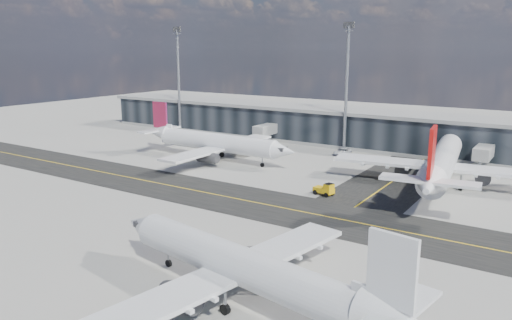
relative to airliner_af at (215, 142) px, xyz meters
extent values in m
plane|color=gray|center=(19.52, -24.54, -3.77)|extent=(300.00, 300.00, 0.00)
cube|color=black|center=(19.52, -20.54, -3.76)|extent=(180.00, 14.00, 0.02)
cube|color=black|center=(37.52, 10.46, -3.76)|extent=(14.00, 50.00, 0.02)
cube|color=yellow|center=(19.52, -20.54, -3.74)|extent=(180.00, 0.25, 0.01)
cube|color=yellow|center=(37.52, 10.46, -3.74)|extent=(0.25, 50.00, 0.01)
cube|color=black|center=(19.52, 30.46, 0.23)|extent=(150.00, 12.00, 8.00)
cube|color=gray|center=(19.52, 30.46, 4.63)|extent=(152.00, 13.00, 0.80)
cube|color=gray|center=(19.52, 30.46, -3.37)|extent=(150.00, 12.20, 0.80)
cube|color=gray|center=(-0.48, 22.46, -0.27)|extent=(3.00, 10.00, 2.40)
cylinder|color=gray|center=(-0.48, 17.46, -2.57)|extent=(0.60, 0.60, 2.40)
cube|color=gray|center=(49.52, 22.46, -0.27)|extent=(3.00, 10.00, 2.40)
cylinder|color=gray|center=(49.52, 17.46, -2.57)|extent=(0.60, 0.60, 2.40)
cylinder|color=gray|center=(-30.48, 23.46, 10.23)|extent=(0.70, 0.70, 28.00)
cube|color=#2D2D30|center=(-30.48, 23.46, 24.43)|extent=(2.50, 0.50, 1.40)
cylinder|color=gray|center=(19.52, 23.46, 10.23)|extent=(0.70, 0.70, 28.00)
cube|color=#2D2D30|center=(19.52, 23.46, 24.43)|extent=(2.50, 0.50, 1.40)
cylinder|color=white|center=(0.58, -0.01, 0.07)|extent=(28.82, 4.29, 3.83)
cone|color=white|center=(16.88, -0.27, 0.07)|extent=(4.85, 3.91, 3.83)
cone|color=white|center=(-16.19, 0.26, 0.64)|extent=(5.81, 3.93, 3.83)
cube|color=white|center=(1.54, -0.02, -0.89)|extent=(5.31, 32.67, 0.48)
cylinder|color=#2D2D30|center=(2.59, 5.71, -1.95)|extent=(4.06, 2.27, 2.20)
cylinder|color=#2D2D30|center=(2.41, -5.79, -1.95)|extent=(4.06, 2.27, 2.20)
cube|color=silver|center=(2.59, 5.71, -1.18)|extent=(1.92, 0.41, 0.77)
cube|color=silver|center=(2.41, -5.79, -1.18)|extent=(1.92, 0.41, 0.77)
cube|color=maroon|center=(-15.71, 0.25, 4.67)|extent=(4.03, 0.50, 5.94)
cube|color=white|center=(-16.19, 0.26, 1.22)|extent=(2.87, 11.55, 0.34)
cube|color=#2D2D30|center=(16.40, -0.26, 0.45)|extent=(1.95, 2.14, 0.67)
cylinder|color=gray|center=(12.08, -0.19, -2.62)|extent=(0.23, 0.23, 1.92)
cylinder|color=black|center=(12.08, -0.19, -3.34)|extent=(0.87, 0.35, 0.86)
cylinder|color=black|center=(-0.33, 2.88, -3.24)|extent=(1.06, 0.50, 1.05)
cylinder|color=black|center=(-0.42, -2.87, -3.24)|extent=(1.06, 0.50, 1.05)
cylinder|color=white|center=(45.50, 4.51, 0.62)|extent=(8.76, 33.22, 4.39)
cone|color=white|center=(43.00, 23.00, 0.62)|extent=(5.09, 6.03, 4.39)
cone|color=white|center=(48.07, -14.53, 1.28)|extent=(5.23, 7.11, 4.39)
cube|color=white|center=(45.35, 5.59, -0.48)|extent=(37.72, 10.44, 0.55)
cylinder|color=#2D2D30|center=(38.68, 5.80, -1.68)|extent=(3.12, 4.91, 2.52)
cylinder|color=#2D2D30|center=(51.73, 7.56, -1.68)|extent=(3.12, 4.91, 2.52)
cube|color=silver|center=(38.68, 5.80, -0.81)|extent=(0.73, 2.23, 0.88)
cube|color=silver|center=(51.73, 7.56, -0.81)|extent=(0.73, 2.23, 0.88)
cube|color=#B60E0C|center=(48.00, -13.98, 5.89)|extent=(1.11, 4.63, 6.80)
cube|color=white|center=(48.07, -14.53, 1.94)|extent=(13.46, 4.81, 0.38)
cube|color=#2D2D30|center=(43.07, 22.45, 1.06)|extent=(2.69, 2.50, 0.77)
cylinder|color=gray|center=(43.73, 17.56, -2.45)|extent=(0.30, 0.30, 2.20)
cylinder|color=black|center=(43.73, 17.56, -3.27)|extent=(0.51, 1.03, 0.99)
cylinder|color=black|center=(42.38, 2.98, -3.16)|extent=(0.71, 1.27, 1.21)
cylinder|color=black|center=(48.91, 3.86, -3.16)|extent=(0.71, 1.27, 1.21)
cylinder|color=silver|center=(39.01, -46.93, -0.15)|extent=(27.37, 8.14, 3.62)
cone|color=silver|center=(23.85, -44.34, -0.15)|extent=(5.07, 4.33, 3.62)
cube|color=silver|center=(38.12, -46.78, -1.05)|extent=(9.64, 31.09, 0.45)
cylinder|color=#2D2D30|center=(36.31, -51.98, -2.05)|extent=(4.10, 2.69, 2.08)
cylinder|color=#2D2D30|center=(38.14, -41.28, -2.05)|extent=(4.10, 2.69, 2.08)
cube|color=silver|center=(36.31, -51.98, -1.33)|extent=(1.84, 0.66, 0.72)
cube|color=silver|center=(38.14, -41.28, -1.33)|extent=(1.84, 0.66, 0.72)
cube|color=silver|center=(54.17, -49.52, 4.19)|extent=(3.81, 1.04, 5.61)
cube|color=silver|center=(54.62, -49.60, 0.94)|extent=(4.33, 11.13, 0.32)
cube|color=#2D2D30|center=(24.29, -44.42, 0.21)|extent=(2.12, 2.27, 0.63)
cylinder|color=gray|center=(28.31, -45.10, -2.68)|extent=(0.25, 0.25, 1.81)
cylinder|color=black|center=(28.31, -45.10, -3.36)|extent=(0.86, 0.45, 0.81)
cylinder|color=black|center=(39.45, -49.76, -3.27)|extent=(1.06, 0.61, 1.00)
cylinder|color=black|center=(40.36, -44.41, -3.27)|extent=(1.06, 0.61, 1.00)
cube|color=#DFAB0B|center=(30.83, -11.19, -2.93)|extent=(3.63, 2.26, 0.79)
cube|color=#DFAB0B|center=(31.82, -11.41, -2.20)|extent=(1.52, 1.69, 1.01)
cube|color=black|center=(31.82, -11.41, -1.80)|extent=(1.40, 1.61, 0.28)
cylinder|color=black|center=(32.08, -10.72, -3.38)|extent=(0.83, 0.44, 0.79)
cylinder|color=black|center=(31.77, -12.14, -3.38)|extent=(0.83, 0.44, 0.79)
cylinder|color=black|center=(29.89, -10.23, -3.38)|extent=(0.83, 0.44, 0.79)
cylinder|color=black|center=(29.57, -11.66, -3.38)|extent=(0.83, 0.44, 0.79)
imported|color=white|center=(20.85, 19.46, -3.02)|extent=(2.92, 5.56, 1.49)
camera|label=1|loc=(63.96, -82.43, 19.78)|focal=35.00mm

